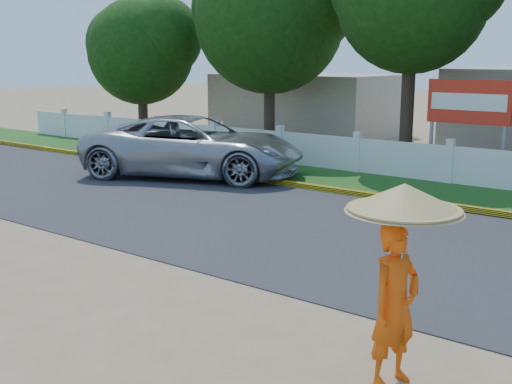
# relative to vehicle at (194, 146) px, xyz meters

# --- Properties ---
(ground) EXTENTS (120.00, 120.00, 0.00)m
(ground) POSITION_rel_vehicle_xyz_m (6.68, -7.59, -0.93)
(ground) COLOR #9E8460
(ground) RESTS_ON ground
(road) EXTENTS (60.00, 7.00, 0.02)m
(road) POSITION_rel_vehicle_xyz_m (6.68, -3.09, -0.92)
(road) COLOR #38383A
(road) RESTS_ON ground
(grass_verge) EXTENTS (60.00, 3.50, 0.03)m
(grass_verge) POSITION_rel_vehicle_xyz_m (6.68, 2.16, -0.91)
(grass_verge) COLOR #2D601E
(grass_verge) RESTS_ON ground
(curb) EXTENTS (40.00, 0.18, 0.16)m
(curb) POSITION_rel_vehicle_xyz_m (6.68, 0.46, -0.85)
(curb) COLOR yellow
(curb) RESTS_ON ground
(fence) EXTENTS (40.00, 0.10, 1.10)m
(fence) POSITION_rel_vehicle_xyz_m (6.68, 3.61, -0.38)
(fence) COLOR silver
(fence) RESTS_ON ground
(building_far) EXTENTS (8.00, 5.00, 2.80)m
(building_far) POSITION_rel_vehicle_xyz_m (-3.32, 11.41, 0.47)
(building_far) COLOR #B7AD99
(building_far) RESTS_ON ground
(vehicle) EXTENTS (7.34, 5.38, 1.85)m
(vehicle) POSITION_rel_vehicle_xyz_m (0.00, 0.00, 0.00)
(vehicle) COLOR #A1A5A9
(vehicle) RESTS_ON ground
(monk_with_parasol) EXTENTS (1.27, 1.27, 2.30)m
(monk_with_parasol) POSITION_rel_vehicle_xyz_m (10.51, -8.05, 0.57)
(monk_with_parasol) COLOR #F4560C
(monk_with_parasol) RESTS_ON ground
(billboard) EXTENTS (2.50, 0.13, 2.95)m
(billboard) POSITION_rel_vehicle_xyz_m (6.73, 4.71, 1.21)
(billboard) COLOR gray
(billboard) RESTS_ON ground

